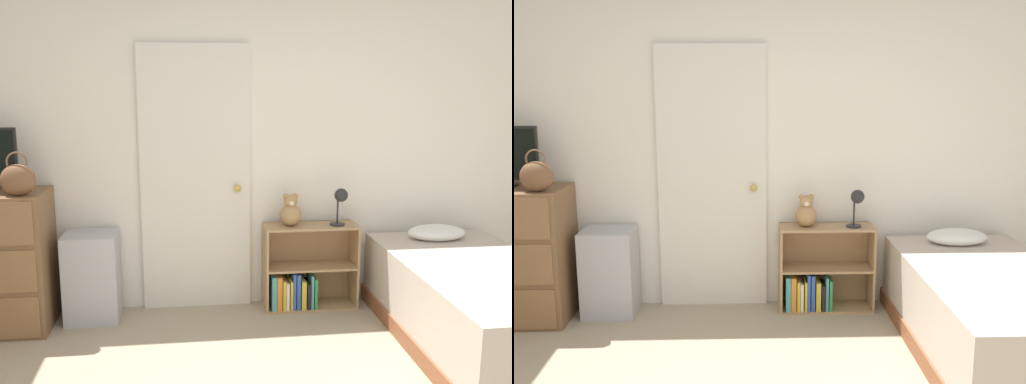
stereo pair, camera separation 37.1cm
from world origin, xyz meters
The scene contains 8 objects.
wall_back centered at (0.00, 2.28, 1.27)m, with size 10.00×0.06×2.55m.
door_closed centered at (-0.38, 2.23, 1.02)m, with size 0.83×0.09×2.03m.
handbag centered at (-1.57, 1.83, 1.11)m, with size 0.23×0.14×0.30m.
storage_bin centered at (-1.16, 2.06, 0.33)m, with size 0.39×0.34×0.66m.
bookshelf centered at (0.44, 2.10, 0.26)m, with size 0.72×0.27×0.66m.
teddy_bear centered at (0.34, 2.10, 0.77)m, with size 0.17×0.17×0.25m.
desk_lamp centered at (0.72, 2.06, 0.87)m, with size 0.13×0.13×0.29m.
bed centered at (1.46, 1.29, 0.28)m, with size 1.00×1.90×0.67m.
Camera 2 is at (-0.08, -2.13, 1.73)m, focal length 40.00 mm.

